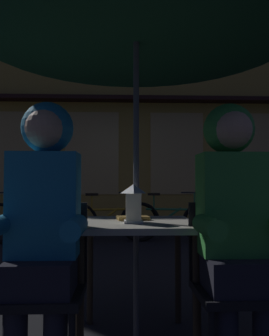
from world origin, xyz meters
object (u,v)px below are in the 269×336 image
object	(u,v)px
person_right_hooded	(234,209)
bicycle_fifth	(232,221)
book	(133,218)
patio_umbrella	(136,13)
chair_right	(232,277)
bicycle_third	(109,221)
person_left_hooded	(43,209)
bicycle_second	(31,222)
cafe_table	(136,238)
bicycle_fourth	(171,221)
chair_left	(45,279)
lantern	(133,202)

from	to	relation	value
person_right_hooded	bicycle_fifth	size ratio (longest dim) A/B	0.83
person_right_hooded	book	bearing A→B (deg)	133.85
patio_umbrella	chair_right	distance (m)	1.68
chair_right	bicycle_third	xyz separation A→B (m)	(-0.77, 4.07, -0.14)
person_left_hooded	person_right_hooded	distance (m)	0.96
person_right_hooded	book	size ratio (longest dim) A/B	7.00
bicycle_third	bicycle_second	bearing A→B (deg)	-175.70
person_right_hooded	bicycle_second	xyz separation A→B (m)	(-2.02, 4.03, -0.50)
patio_umbrella	chair_right	bearing A→B (deg)	-37.55
cafe_table	bicycle_third	distance (m)	3.73
bicycle_fourth	book	xyz separation A→B (m)	(-0.76, -3.60, 0.41)
bicycle_third	book	distance (m)	3.64
bicycle_fourth	patio_umbrella	bearing A→B (deg)	-101.35
chair_left	person_right_hooded	xyz separation A→B (m)	(0.96, -0.06, 0.36)
chair_left	bicycle_second	bearing A→B (deg)	104.90
chair_right	bicycle_fourth	size ratio (longest dim) A/B	0.53
bicycle_second	bicycle_third	size ratio (longest dim) A/B	1.01
bicycle_second	bicycle_fifth	world-z (taller)	same
chair_left	book	xyz separation A→B (m)	(0.46, 0.46, 0.26)
lantern	bicycle_second	xyz separation A→B (m)	(-1.52, 3.70, -0.51)
person_right_hooded	bicycle_second	bearing A→B (deg)	116.58
person_left_hooded	bicycle_second	world-z (taller)	person_left_hooded
patio_umbrella	chair_right	size ratio (longest dim) A/B	2.66
lantern	person_right_hooded	distance (m)	0.60
lantern	book	size ratio (longest dim) A/B	1.16
chair_right	person_left_hooded	distance (m)	1.03
chair_left	book	world-z (taller)	chair_left
patio_umbrella	person_left_hooded	bearing A→B (deg)	-138.43
lantern	bicycle_fourth	world-z (taller)	lantern
person_left_hooded	bicycle_second	distance (m)	4.20
person_left_hooded	patio_umbrella	bearing A→B (deg)	41.57
person_left_hooded	bicycle_second	xyz separation A→B (m)	(-1.06, 4.03, -0.50)
bicycle_fifth	book	bearing A→B (deg)	-116.55
bicycle_third	bicycle_fifth	bearing A→B (deg)	-0.43
lantern	chair_right	bearing A→B (deg)	-29.08
person_left_hooded	bicycle_third	bearing A→B (deg)	87.39
bicycle_third	bicycle_fourth	xyz separation A→B (m)	(1.03, -0.01, 0.00)
patio_umbrella	lantern	xyz separation A→B (m)	(-0.02, -0.09, -1.20)
bicycle_second	bicycle_fifth	distance (m)	3.32
bicycle_fourth	bicycle_second	bearing A→B (deg)	-177.89
chair_right	patio_umbrella	bearing A→B (deg)	142.45
patio_umbrella	book	world-z (taller)	patio_umbrella
book	bicycle_third	bearing A→B (deg)	85.68
chair_right	person_left_hooded	xyz separation A→B (m)	(-0.96, -0.06, 0.36)
person_left_hooded	bicycle_fifth	world-z (taller)	person_left_hooded
lantern	chair_left	bearing A→B (deg)	-148.78
chair_right	bicycle_fourth	distance (m)	4.07
bicycle_fourth	bicycle_fifth	distance (m)	1.04
lantern	person_left_hooded	world-z (taller)	person_left_hooded
chair_left	person_left_hooded	size ratio (longest dim) A/B	0.62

